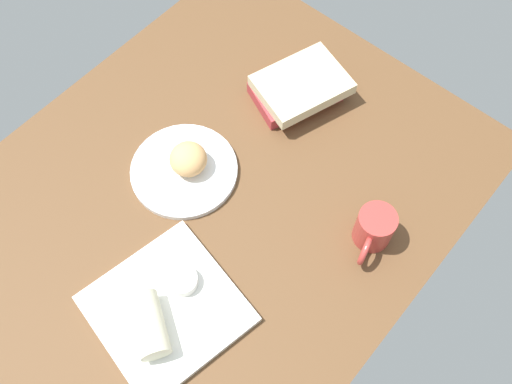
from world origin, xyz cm
name	(u,v)px	position (x,y,z in cm)	size (l,w,h in cm)	color
dining_table	(218,195)	(0.00, 0.00, 2.00)	(110.00, 90.00, 4.00)	brown
round_plate	(184,170)	(-1.31, 8.44, 4.70)	(23.13, 23.13, 1.40)	white
scone_pastry	(187,160)	(-0.34, 7.93, 8.43)	(8.17, 7.98, 6.06)	tan
square_plate	(167,309)	(-25.38, -10.30, 4.80)	(25.91, 25.91, 1.60)	white
sauce_cup	(183,280)	(-19.64, -9.31, 6.86)	(5.93, 5.93, 2.34)	silver
breakfast_wrap	(149,325)	(-29.98, -11.09, 8.52)	(5.85, 5.85, 11.73)	beige
book_stack	(299,88)	(30.50, 2.54, 7.32)	(23.35, 20.72, 6.28)	#A53338
coffee_mug	(374,229)	(12.44, -30.99, 8.43)	(12.18, 7.71, 8.65)	#B23833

